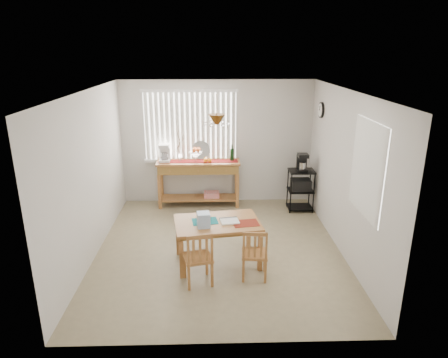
{
  "coord_description": "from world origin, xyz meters",
  "views": [
    {
      "loc": [
        -0.09,
        -5.98,
        3.2
      ],
      "look_at": [
        0.1,
        0.55,
        1.05
      ],
      "focal_mm": 32.0,
      "sensor_mm": 36.0,
      "label": 1
    }
  ],
  "objects_px": {
    "cart_items": "(302,162)",
    "sideboard": "(199,172)",
    "wire_cart": "(301,186)",
    "chair_left": "(198,258)",
    "chair_right": "(255,254)",
    "dining_table": "(217,226)"
  },
  "relations": [
    {
      "from": "sideboard",
      "to": "cart_items",
      "type": "xyz_separation_m",
      "value": [
        2.08,
        -0.32,
        0.29
      ]
    },
    {
      "from": "sideboard",
      "to": "wire_cart",
      "type": "distance_m",
      "value": 2.12
    },
    {
      "from": "sideboard",
      "to": "cart_items",
      "type": "bearing_deg",
      "value": -8.85
    },
    {
      "from": "wire_cart",
      "to": "chair_left",
      "type": "height_order",
      "value": "wire_cart"
    },
    {
      "from": "sideboard",
      "to": "chair_right",
      "type": "xyz_separation_m",
      "value": [
        0.88,
        -2.89,
        -0.34
      ]
    },
    {
      "from": "chair_left",
      "to": "sideboard",
      "type": "bearing_deg",
      "value": 91.41
    },
    {
      "from": "cart_items",
      "to": "chair_left",
      "type": "xyz_separation_m",
      "value": [
        -2.01,
        -2.69,
        -0.61
      ]
    },
    {
      "from": "wire_cart",
      "to": "chair_right",
      "type": "distance_m",
      "value": 2.83
    },
    {
      "from": "wire_cart",
      "to": "chair_left",
      "type": "bearing_deg",
      "value": -126.84
    },
    {
      "from": "cart_items",
      "to": "sideboard",
      "type": "bearing_deg",
      "value": 171.15
    },
    {
      "from": "sideboard",
      "to": "wire_cart",
      "type": "bearing_deg",
      "value": -9.1
    },
    {
      "from": "chair_right",
      "to": "sideboard",
      "type": "bearing_deg",
      "value": 106.86
    },
    {
      "from": "sideboard",
      "to": "chair_right",
      "type": "bearing_deg",
      "value": -73.14
    },
    {
      "from": "cart_items",
      "to": "chair_right",
      "type": "bearing_deg",
      "value": -115.13
    },
    {
      "from": "wire_cart",
      "to": "chair_left",
      "type": "relative_size",
      "value": 1.03
    },
    {
      "from": "sideboard",
      "to": "dining_table",
      "type": "bearing_deg",
      "value": -81.76
    },
    {
      "from": "dining_table",
      "to": "chair_left",
      "type": "distance_m",
      "value": 0.69
    },
    {
      "from": "sideboard",
      "to": "wire_cart",
      "type": "xyz_separation_m",
      "value": [
        2.08,
        -0.33,
        -0.21
      ]
    },
    {
      "from": "dining_table",
      "to": "chair_right",
      "type": "bearing_deg",
      "value": -42.43
    },
    {
      "from": "sideboard",
      "to": "chair_left",
      "type": "distance_m",
      "value": 3.03
    },
    {
      "from": "wire_cart",
      "to": "chair_left",
      "type": "xyz_separation_m",
      "value": [
        -2.01,
        -2.68,
        -0.11
      ]
    },
    {
      "from": "sideboard",
      "to": "wire_cart",
      "type": "height_order",
      "value": "sideboard"
    }
  ]
}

